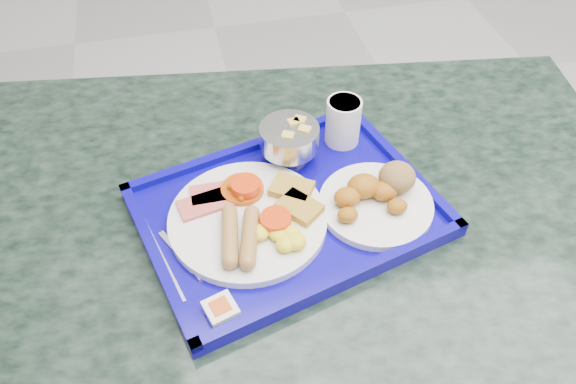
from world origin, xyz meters
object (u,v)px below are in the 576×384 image
Objects in this scene: table at (299,271)px; fruit_bowl at (290,138)px; bread_plate at (378,196)px; tray at (288,211)px; main_plate at (252,218)px; juice_cup at (343,120)px.

fruit_bowl is at bearing 87.70° from table.
bread_plate is at bearing -19.26° from table.
main_plate reaches higher than tray.
fruit_bowl is at bearing -166.34° from juice_cup.
juice_cup reaches higher than tray.
bread_plate is at bearing -1.32° from main_plate.
main_plate is 0.25m from juice_cup.
tray is at bearing 171.54° from bread_plate.
bread_plate is 1.80× the size of fruit_bowl.
tray is 0.20m from juice_cup.
table is at bearing 37.06° from tray.
table is at bearing 22.35° from main_plate.
table is at bearing 160.74° from bread_plate.
fruit_bowl is (0.09, 0.13, 0.03)m from main_plate.
tray is 0.15m from bread_plate.
juice_cup is at bearing 93.51° from bread_plate.
main_plate is at bearing -157.65° from table.
juice_cup is (0.11, 0.12, 0.25)m from table.
bread_plate is 0.18m from fruit_bowl.
main_plate reaches higher than table.
tray is 0.13m from fruit_bowl.
juice_cup is at bearing 47.06° from tray.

